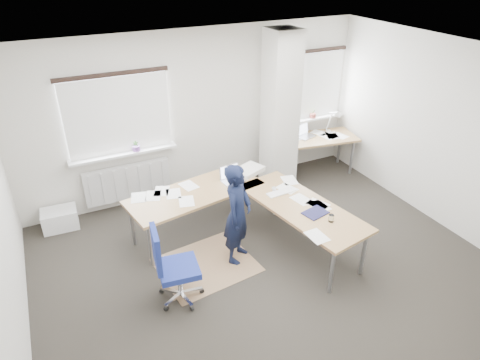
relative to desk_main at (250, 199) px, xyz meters
name	(u,v)px	position (x,y,z in m)	size (l,w,h in m)	color
ground	(267,267)	(-0.08, -0.69, -0.69)	(6.00, 6.00, 0.00)	#282520
room_shell	(266,136)	(0.10, -0.24, 1.05)	(6.04, 5.04, 2.82)	silver
floor_mat	(207,265)	(-0.81, -0.28, -0.69)	(1.26, 1.07, 0.01)	#937150
white_crate	(60,219)	(-2.52, 1.56, -0.54)	(0.52, 0.37, 0.31)	white
desk_main	(250,199)	(0.00, 0.00, 0.00)	(2.82, 2.63, 0.96)	#966740
desk_side	(319,139)	(2.18, 1.37, -0.01)	(1.50, 0.93, 1.22)	#966740
task_chair	(176,280)	(-1.38, -0.72, -0.39)	(0.59, 0.58, 1.08)	navy
person	(238,214)	(-0.34, -0.32, 0.04)	(0.53, 0.35, 1.46)	black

